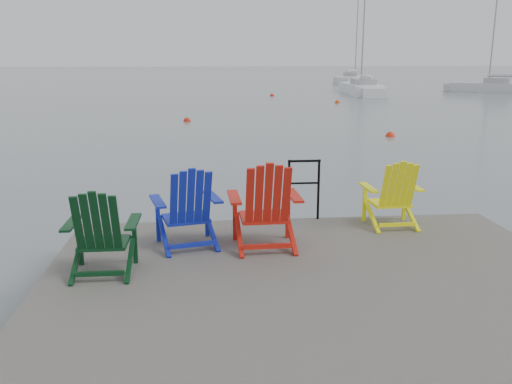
{
  "coord_description": "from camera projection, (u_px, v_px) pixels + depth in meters",
  "views": [
    {
      "loc": [
        -1.16,
        -5.17,
        2.82
      ],
      "look_at": [
        -0.42,
        2.78,
        0.85
      ],
      "focal_mm": 38.0,
      "sensor_mm": 36.0,
      "label": 1
    }
  ],
  "objects": [
    {
      "name": "dock",
      "position": [
        320.0,
        300.0,
        5.7
      ],
      "size": [
        6.0,
        5.0,
        1.4
      ],
      "color": "#2E2B29",
      "rests_on": "ground"
    },
    {
      "name": "chair_blue",
      "position": [
        188.0,
        207.0,
        6.75
      ],
      "size": [
        0.95,
        0.9,
        1.04
      ],
      "rotation": [
        0.0,
        0.0,
        0.24
      ],
      "color": "#101FAA",
      "rests_on": "dock"
    },
    {
      "name": "buoy_b",
      "position": [
        187.0,
        121.0,
        25.04
      ],
      "size": [
        0.34,
        0.34,
        0.34
      ],
      "primitive_type": "sphere",
      "color": "red",
      "rests_on": "ground"
    },
    {
      "name": "handrail",
      "position": [
        304.0,
        184.0,
        7.92
      ],
      "size": [
        0.48,
        0.04,
        0.9
      ],
      "color": "black",
      "rests_on": "dock"
    },
    {
      "name": "chair_red",
      "position": [
        266.0,
        205.0,
        6.7
      ],
      "size": [
        0.91,
        0.85,
        1.12
      ],
      "rotation": [
        0.0,
        0.0,
        0.03
      ],
      "color": "red",
      "rests_on": "dock"
    },
    {
      "name": "chair_green",
      "position": [
        101.0,
        231.0,
        5.88
      ],
      "size": [
        0.79,
        0.73,
        0.99
      ],
      "rotation": [
        0.0,
        0.0,
        -0.0
      ],
      "color": "black",
      "rests_on": "dock"
    },
    {
      "name": "sailboat_far",
      "position": [
        493.0,
        88.0,
        45.98
      ],
      "size": [
        6.32,
        5.51,
        9.46
      ],
      "rotation": [
        0.0,
        0.0,
        0.9
      ],
      "color": "silver",
      "rests_on": "ground"
    },
    {
      "name": "sailboat_mid",
      "position": [
        354.0,
        80.0,
        64.84
      ],
      "size": [
        6.54,
        8.81,
        12.2
      ],
      "rotation": [
        0.0,
        0.0,
        -0.54
      ],
      "color": "silver",
      "rests_on": "ground"
    },
    {
      "name": "buoy_a",
      "position": [
        390.0,
        136.0,
        20.21
      ],
      "size": [
        0.35,
        0.35,
        0.35
      ],
      "primitive_type": "sphere",
      "color": "red",
      "rests_on": "ground"
    },
    {
      "name": "buoy_d",
      "position": [
        272.0,
        96.0,
        41.91
      ],
      "size": [
        0.35,
        0.35,
        0.35
      ],
      "primitive_type": "sphere",
      "color": "red",
      "rests_on": "ground"
    },
    {
      "name": "buoy_c",
      "position": [
        337.0,
        103.0,
        35.46
      ],
      "size": [
        0.35,
        0.35,
        0.35
      ],
      "primitive_type": "sphere",
      "color": "#C2390B",
      "rests_on": "ground"
    },
    {
      "name": "chair_yellow",
      "position": [
        393.0,
        193.0,
        7.58
      ],
      "size": [
        0.78,
        0.73,
        0.97
      ],
      "rotation": [
        0.0,
        0.0,
        0.02
      ],
      "color": "#FFFD0E",
      "rests_on": "dock"
    },
    {
      "name": "sailboat_near",
      "position": [
        362.0,
        89.0,
        44.32
      ],
      "size": [
        3.26,
        9.33,
        12.53
      ],
      "rotation": [
        0.0,
        0.0,
        -0.1
      ],
      "color": "white",
      "rests_on": "ground"
    },
    {
      "name": "ground",
      "position": [
        319.0,
        330.0,
        5.78
      ],
      "size": [
        400.0,
        400.0,
        0.0
      ],
      "primitive_type": "plane",
      "color": "slate",
      "rests_on": "ground"
    }
  ]
}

